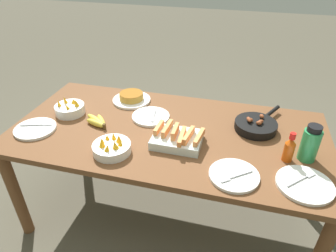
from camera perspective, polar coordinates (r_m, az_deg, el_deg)
ground_plane at (r=2.25m, az=0.00°, el=-15.95°), size 14.00×14.00×0.00m
dining_table at (r=1.83m, az=0.00°, el=-2.93°), size 1.86×0.91×0.71m
banana_bunch at (r=1.88m, az=-13.26°, el=0.83°), size 0.19×0.15×0.04m
melon_tray at (r=1.66m, az=1.82°, el=-2.34°), size 0.28×0.21×0.10m
skillet at (r=1.85m, az=16.43°, el=0.13°), size 0.27×0.38×0.08m
frittata_plate_center at (r=2.11m, az=-6.97°, el=5.34°), size 0.26×0.26×0.06m
empty_plate_near_front at (r=1.95m, az=-23.95°, el=-0.48°), size 0.24×0.24×0.02m
empty_plate_far_left at (r=1.55m, az=24.57°, el=-10.09°), size 0.26×0.26×0.02m
empty_plate_far_right at (r=1.49m, az=12.46°, el=-9.16°), size 0.24×0.24×0.02m
empty_plate_mid_edge at (r=1.91m, az=-3.29°, el=1.82°), size 0.24×0.24×0.02m
fruit_bowl_mango at (r=1.62m, az=-10.67°, el=-3.98°), size 0.20×0.20×0.10m
fruit_bowl_citrus at (r=2.04m, az=-18.17°, el=3.16°), size 0.19×0.19×0.11m
water_bottle at (r=1.67m, az=25.45°, el=-3.07°), size 0.09×0.09×0.20m
hot_sauce_bottle at (r=1.63m, az=22.11°, el=-4.02°), size 0.05×0.05×0.17m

